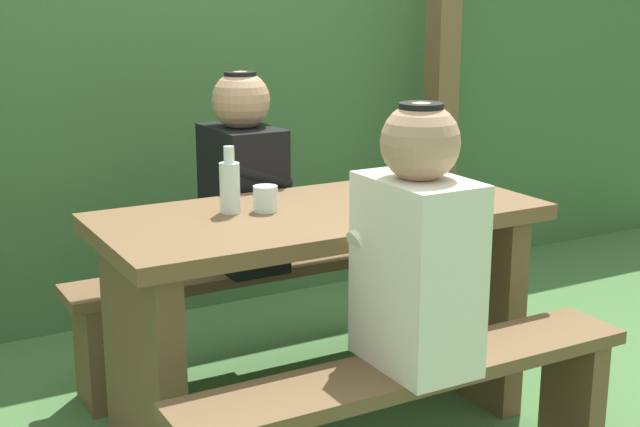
% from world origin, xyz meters
% --- Properties ---
extents(ground_plane, '(12.00, 12.00, 0.00)m').
position_xyz_m(ground_plane, '(0.00, 0.00, 0.00)').
color(ground_plane, '#446B39').
extents(hedge_backdrop, '(6.40, 0.77, 1.66)m').
position_xyz_m(hedge_backdrop, '(0.00, 1.65, 0.83)').
color(hedge_backdrop, '#3C6134').
rests_on(hedge_backdrop, ground_plane).
extents(pergola_post_right, '(0.12, 0.12, 2.20)m').
position_xyz_m(pergola_post_right, '(1.24, 1.03, 1.10)').
color(pergola_post_right, brown).
rests_on(pergola_post_right, ground_plane).
extents(picnic_table, '(1.40, 0.64, 0.75)m').
position_xyz_m(picnic_table, '(0.00, 0.00, 0.51)').
color(picnic_table, brown).
rests_on(picnic_table, ground_plane).
extents(bench_near, '(1.40, 0.24, 0.43)m').
position_xyz_m(bench_near, '(0.00, -0.52, 0.31)').
color(bench_near, brown).
rests_on(bench_near, ground_plane).
extents(bench_far, '(1.40, 0.24, 0.43)m').
position_xyz_m(bench_far, '(0.00, 0.52, 0.31)').
color(bench_far, brown).
rests_on(bench_far, ground_plane).
extents(person_white_shirt, '(0.25, 0.35, 0.72)m').
position_xyz_m(person_white_shirt, '(0.01, -0.52, 0.76)').
color(person_white_shirt, silver).
rests_on(person_white_shirt, bench_near).
extents(person_black_coat, '(0.25, 0.35, 0.72)m').
position_xyz_m(person_black_coat, '(-0.03, 0.52, 0.76)').
color(person_black_coat, black).
rests_on(person_black_coat, bench_far).
extents(drinking_glass, '(0.08, 0.08, 0.08)m').
position_xyz_m(drinking_glass, '(-0.16, 0.06, 0.79)').
color(drinking_glass, silver).
rests_on(drinking_glass, picnic_table).
extents(bottle_left, '(0.06, 0.06, 0.21)m').
position_xyz_m(bottle_left, '(-0.27, 0.09, 0.84)').
color(bottle_left, silver).
rests_on(bottle_left, picnic_table).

